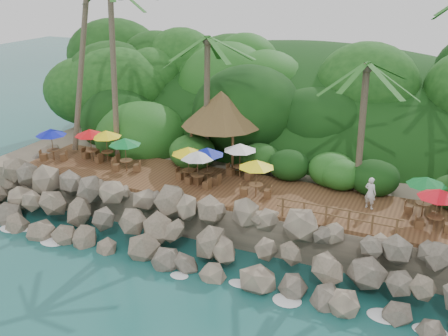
% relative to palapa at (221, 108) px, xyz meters
% --- Properties ---
extents(ground, '(140.00, 140.00, 0.00)m').
position_rel_palapa_xyz_m(ground, '(1.85, -9.66, -5.79)').
color(ground, '#19514F').
rests_on(ground, ground).
extents(land_base, '(32.00, 25.20, 2.10)m').
position_rel_palapa_xyz_m(land_base, '(1.85, 6.34, -4.74)').
color(land_base, gray).
rests_on(land_base, ground).
extents(jungle_hill, '(44.80, 28.00, 15.40)m').
position_rel_palapa_xyz_m(jungle_hill, '(1.85, 13.84, -5.79)').
color(jungle_hill, '#143811').
rests_on(jungle_hill, ground).
extents(seawall, '(29.00, 4.00, 2.30)m').
position_rel_palapa_xyz_m(seawall, '(1.85, -7.66, -4.64)').
color(seawall, gray).
rests_on(seawall, ground).
extents(terrace, '(26.00, 5.00, 0.20)m').
position_rel_palapa_xyz_m(terrace, '(1.85, -3.66, -3.59)').
color(terrace, brown).
rests_on(terrace, land_base).
extents(jungle_foliage, '(44.00, 16.00, 12.00)m').
position_rel_palapa_xyz_m(jungle_foliage, '(1.85, 5.34, -5.79)').
color(jungle_foliage, '#143811').
rests_on(jungle_foliage, ground).
extents(foam_line, '(25.20, 0.80, 0.06)m').
position_rel_palapa_xyz_m(foam_line, '(1.85, -9.36, -5.76)').
color(foam_line, white).
rests_on(foam_line, ground).
extents(palms, '(31.57, 7.00, 14.69)m').
position_rel_palapa_xyz_m(palms, '(3.58, -0.97, 6.29)').
color(palms, brown).
rests_on(palms, ground).
extents(palapa, '(5.03, 5.03, 4.60)m').
position_rel_palapa_xyz_m(palapa, '(0.00, 0.00, 0.00)').
color(palapa, brown).
rests_on(palapa, ground).
extents(dining_clusters, '(25.07, 4.32, 2.12)m').
position_rel_palapa_xyz_m(dining_clusters, '(0.37, -3.66, -1.73)').
color(dining_clusters, brown).
rests_on(dining_clusters, terrace).
extents(railing, '(6.10, 0.10, 1.00)m').
position_rel_palapa_xyz_m(railing, '(8.88, -6.01, -2.88)').
color(railing, brown).
rests_on(railing, terrace).
extents(waiter, '(0.73, 0.60, 1.72)m').
position_rel_palapa_xyz_m(waiter, '(9.93, -3.25, -2.63)').
color(waiter, white).
rests_on(waiter, terrace).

